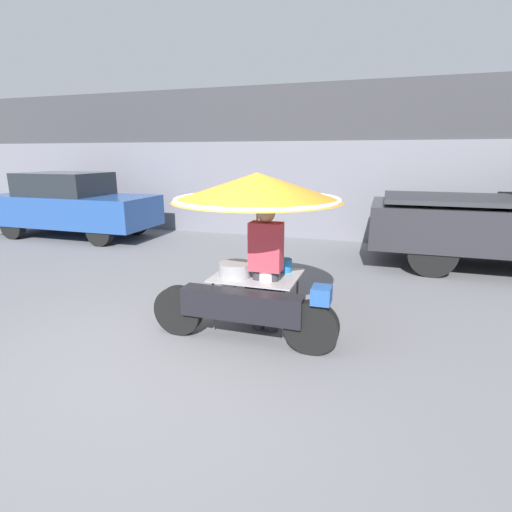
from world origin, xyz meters
name	(u,v)px	position (x,y,z in m)	size (l,w,h in m)	color
ground_plane	(176,359)	(0.00, 0.00, 0.00)	(36.00, 36.00, 0.00)	slate
shopfront_building	(310,163)	(0.00, 7.57, 1.85)	(28.00, 2.06, 3.73)	#38383D
vendor_motorcycle_cart	(256,208)	(0.54, 1.09, 1.49)	(2.18, 2.03, 1.89)	black
vendor_person	(266,262)	(0.70, 0.98, 0.86)	(0.38, 0.22, 1.54)	#2D2D33
parked_car	(72,205)	(-5.65, 4.94, 0.83)	(4.25, 1.68, 1.64)	black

